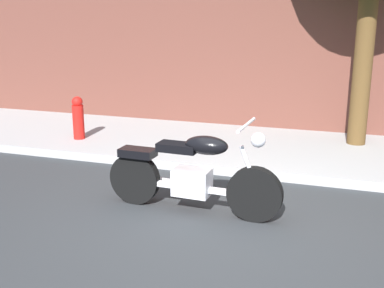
# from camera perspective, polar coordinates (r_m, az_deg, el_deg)

# --- Properties ---
(ground_plane) EXTENTS (60.00, 60.00, 0.00)m
(ground_plane) POSITION_cam_1_polar(r_m,az_deg,el_deg) (5.51, 3.02, -9.88)
(ground_plane) COLOR #303335
(sidewalk) EXTENTS (23.27, 2.75, 0.14)m
(sidewalk) POSITION_cam_1_polar(r_m,az_deg,el_deg) (8.38, 8.76, -0.66)
(sidewalk) COLOR #A4A4A4
(sidewalk) RESTS_ON ground
(motorcycle) EXTENTS (2.18, 0.70, 1.15)m
(motorcycle) POSITION_cam_1_polar(r_m,az_deg,el_deg) (5.78, 0.00, -3.61)
(motorcycle) COLOR black
(motorcycle) RESTS_ON ground
(fire_hydrant) EXTENTS (0.20, 0.20, 0.91)m
(fire_hydrant) POSITION_cam_1_polar(r_m,az_deg,el_deg) (8.89, -13.20, 2.60)
(fire_hydrant) COLOR red
(fire_hydrant) RESTS_ON ground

